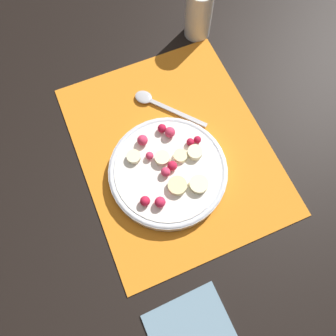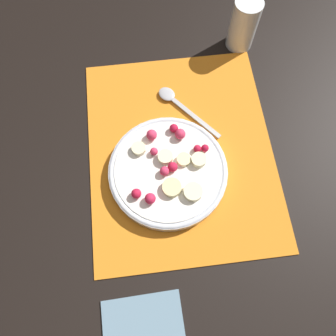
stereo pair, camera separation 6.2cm
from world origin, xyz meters
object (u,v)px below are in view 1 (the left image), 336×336
Objects in this scene: fruit_bowl at (168,171)px; spoon at (155,102)px; napkin at (192,333)px; drinking_glass at (199,13)px.

fruit_bowl is 0.17m from spoon.
napkin is (0.44, -0.11, -0.01)m from spoon.
napkin is at bearing -25.52° from drinking_glass.
fruit_bowl reaches higher than spoon.
napkin is at bearing 125.85° from spoon.
fruit_bowl is 0.37m from drinking_glass.
drinking_glass is at bearing 154.48° from napkin.
drinking_glass is at bearing 146.35° from fruit_bowl.
drinking_glass reaches higher than napkin.
spoon reaches higher than napkin.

